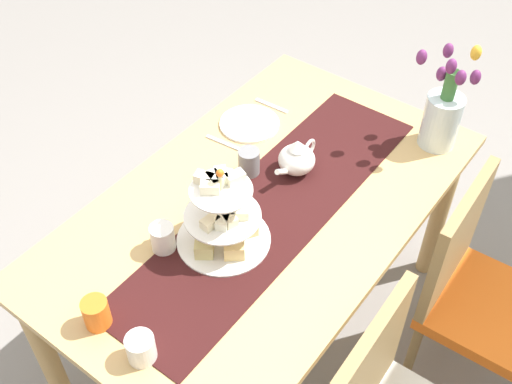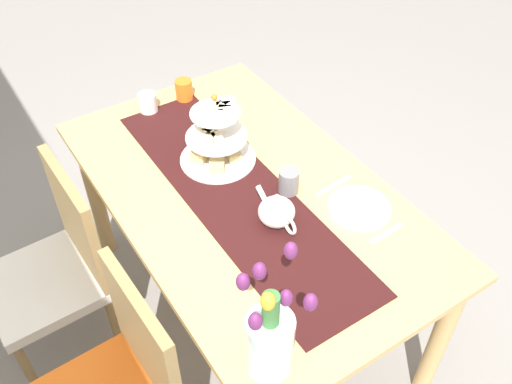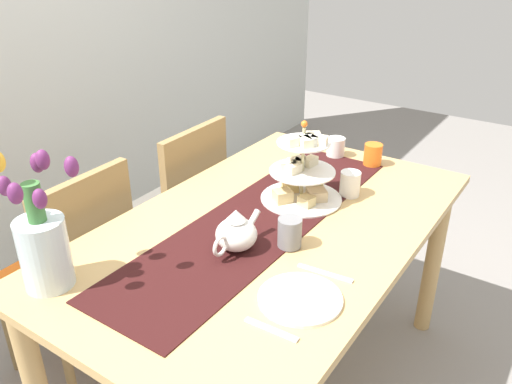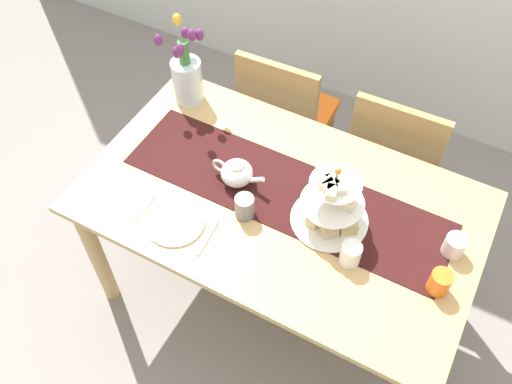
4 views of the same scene
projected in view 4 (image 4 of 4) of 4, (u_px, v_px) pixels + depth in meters
ground_plane at (275, 292)px, 2.80m from camera, size 8.00×8.00×0.00m
dining_table at (280, 216)px, 2.28m from camera, size 1.57×0.93×0.77m
chair_left at (284, 114)px, 2.87m from camera, size 0.44×0.44×0.91m
chair_right at (395, 155)px, 2.69m from camera, size 0.43×0.43×0.91m
table_runner at (285, 192)px, 2.21m from camera, size 1.34×0.36×0.00m
tiered_cake_stand at (333, 205)px, 2.05m from camera, size 0.30×0.30×0.30m
teapot at (237, 172)px, 2.20m from camera, size 0.24×0.13×0.14m
tulip_vase at (187, 75)px, 2.45m from camera, size 0.17×0.20×0.41m
cream_jug at (454, 246)px, 2.01m from camera, size 0.08×0.08×0.08m
dinner_plate_left at (175, 222)px, 2.12m from camera, size 0.23×0.23×0.01m
fork_left at (144, 208)px, 2.16m from camera, size 0.02×0.15×0.01m
knife_left at (208, 237)px, 2.08m from camera, size 0.03×0.17×0.01m
mug_grey at (245, 206)px, 2.11m from camera, size 0.08×0.08×0.09m
mug_white_text at (351, 254)px, 1.98m from camera, size 0.08×0.08×0.09m
mug_orange at (440, 282)px, 1.91m from camera, size 0.08×0.08×0.09m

